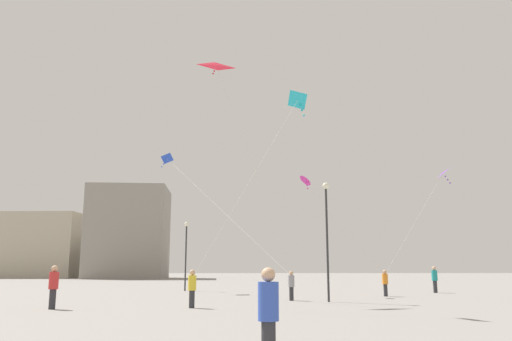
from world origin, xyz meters
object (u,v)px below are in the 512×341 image
person_in_orange (385,282)px  person_in_teal (435,278)px  person_in_yellow (192,287)px  kite_crimson_delta (217,68)px  kite_magenta_diamond (307,181)px  kite_violet_delta (442,175)px  person_in_red (53,285)px  person_in_blue (268,312)px  lamppost_east (186,245)px  building_centre_hall (129,233)px  lamppost_west (327,223)px  person_in_grey (291,284)px  kite_cyan_delta (296,104)px  building_left_hall (38,246)px  kite_cobalt_delta (170,162)px

person_in_orange → person_in_teal: size_ratio=0.88×
person_in_yellow → kite_crimson_delta: size_ratio=0.13×
kite_magenta_diamond → kite_violet_delta: size_ratio=0.98×
person_in_red → kite_violet_delta: size_ratio=0.28×
person_in_yellow → person_in_red: (-5.95, -0.50, 0.10)m
person_in_blue → person_in_yellow: person_in_blue is taller
person_in_red → lamppost_east: 17.44m
lamppost_east → building_centre_hall: bearing=107.8°
person_in_orange → person_in_yellow: bearing=96.6°
person_in_red → kite_crimson_delta: size_ratio=0.15×
person_in_blue → person_in_yellow: size_ratio=1.06×
person_in_orange → kite_magenta_diamond: kite_magenta_diamond is taller
person_in_teal → lamppost_west: 13.28m
person_in_teal → kite_magenta_diamond: (-9.40, -3.06, 6.43)m
person_in_grey → lamppost_east: 13.70m
kite_magenta_diamond → building_centre_hall: bearing=114.3°
person_in_orange → lamppost_west: bearing=106.6°
person_in_blue → person_in_red: bearing=-92.2°
person_in_red → person_in_teal: bearing=-171.8°
person_in_grey → kite_cyan_delta: kite_cyan_delta is taller
person_in_orange → kite_violet_delta: (3.83, -0.64, 6.71)m
person_in_grey → person_in_blue: bearing=-76.1°
person_in_blue → person_in_red: 15.56m
person_in_red → lamppost_west: 13.79m
person_in_grey → kite_crimson_delta: (-4.22, 0.19, 12.50)m
kite_magenta_diamond → kite_violet_delta: 8.67m
person_in_yellow → lamppost_east: (-2.09, 16.32, 2.59)m
kite_crimson_delta → kite_magenta_diamond: (5.83, 4.82, -5.93)m
person_in_grey → kite_crimson_delta: bearing=-161.7°
kite_violet_delta → lamppost_east: 19.42m
kite_cyan_delta → kite_magenta_diamond: 11.33m
person_in_grey → kite_crimson_delta: size_ratio=0.13×
building_left_hall → kite_violet_delta: bearing=-50.8°
kite_cobalt_delta → lamppost_west: (10.08, -10.83, -5.60)m
lamppost_west → kite_violet_delta: bearing=27.3°
person_in_yellow → building_left_hall: 76.61m
building_centre_hall → lamppost_east: bearing=-72.2°
person_in_blue → person_in_orange: person_in_blue is taller
kite_magenta_diamond → kite_cyan_delta: bearing=-99.6°
kite_crimson_delta → kite_magenta_diamond: 9.62m
person_in_blue → building_centre_hall: building_centre_hall is taller
kite_crimson_delta → kite_cobalt_delta: size_ratio=1.17×
person_in_red → kite_crimson_delta: 15.08m
person_in_grey → kite_violet_delta: (10.09, 3.21, 6.73)m
person_in_blue → person_in_teal: bearing=-152.6°
person_in_teal → person_in_grey: bearing=176.8°
person_in_blue → person_in_grey: bearing=-132.9°
kite_cobalt_delta → building_left_hall: size_ratio=0.57×
lamppost_west → person_in_grey: bearing=150.9°
person_in_grey → lamppost_west: 3.87m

